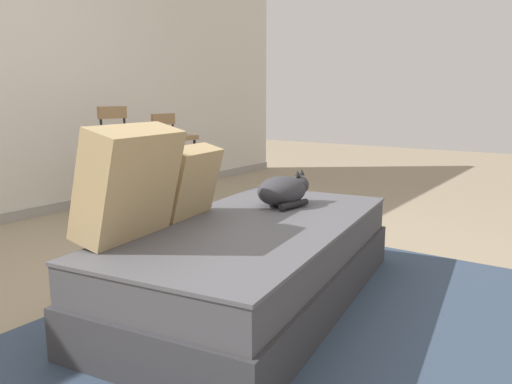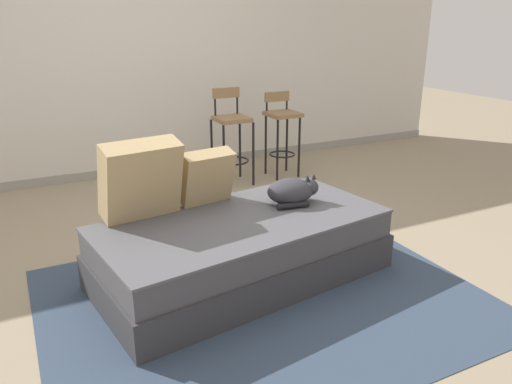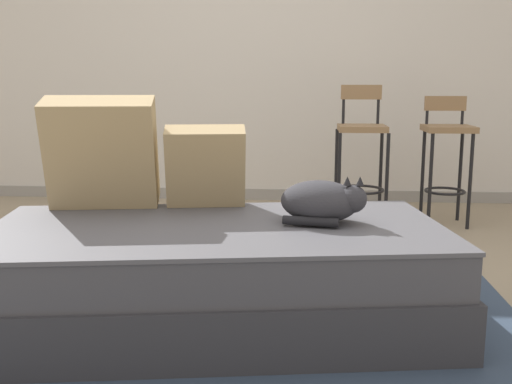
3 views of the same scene
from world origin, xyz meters
The scene contains 10 objects.
ground_plane centered at (0.00, 0.00, 0.00)m, with size 16.00×16.00×0.00m, color gray.
wall_back_panel centered at (0.00, 2.25, 1.30)m, with size 8.00×0.10×2.60m, color silver.
wall_baseboard_trim centered at (0.00, 2.20, 0.04)m, with size 8.00×0.02×0.09m, color gray.
area_rug centered at (0.00, -0.70, 0.00)m, with size 2.53×2.01×0.01m, color #334256.
couch centered at (0.00, -0.40, 0.21)m, with size 1.94×1.17×0.41m.
throw_pillow_corner centered at (-0.55, -0.12, 0.67)m, with size 0.51×0.35×0.50m.
throw_pillow_middle centered at (-0.10, -0.05, 0.60)m, with size 0.38×0.26×0.37m.
cat centered at (0.42, -0.31, 0.50)m, with size 0.36×0.29×0.20m.
bar_stool_near_window centered at (0.75, 1.44, 0.53)m, with size 0.34×0.34×0.95m.
bar_stool_by_doorway centered at (1.32, 1.44, 0.54)m, with size 0.32×0.32×0.88m.
Camera 2 is at (-1.22, -3.03, 1.60)m, focal length 35.00 mm.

